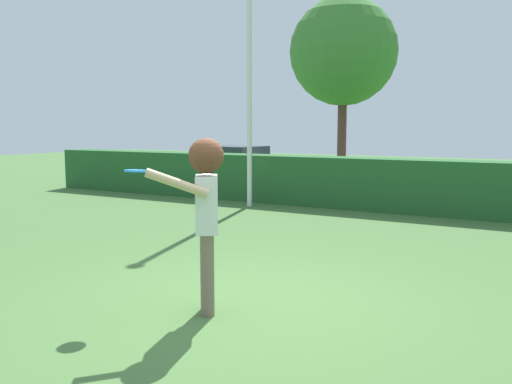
{
  "coord_description": "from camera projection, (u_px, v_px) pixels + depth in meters",
  "views": [
    {
      "loc": [
        3.01,
        -4.85,
        1.91
      ],
      "look_at": [
        -0.15,
        0.63,
        1.15
      ],
      "focal_mm": 38.37,
      "sensor_mm": 36.0,
      "label": 1
    }
  ],
  "objects": [
    {
      "name": "willow_tree",
      "position": [
        343.0,
        52.0,
        21.94
      ],
      "size": [
        4.32,
        4.32,
        7.06
      ],
      "color": "brown",
      "rests_on": "ground"
    },
    {
      "name": "ground_plane",
      "position": [
        239.0,
        305.0,
        5.89
      ],
      "size": [
        60.0,
        60.0,
        0.0
      ],
      "primitive_type": "plane",
      "color": "#446B35"
    },
    {
      "name": "frisbee",
      "position": [
        135.0,
        171.0,
        5.81
      ],
      "size": [
        0.24,
        0.24,
        0.03
      ],
      "color": "#268CE5"
    },
    {
      "name": "person",
      "position": [
        206.0,
        201.0,
        5.51
      ],
      "size": [
        0.57,
        0.8,
        1.8
      ],
      "color": "#736151",
      "rests_on": "ground"
    },
    {
      "name": "lamppost",
      "position": [
        249.0,
        49.0,
        12.75
      ],
      "size": [
        0.24,
        0.24,
        6.77
      ],
      "color": "silver",
      "rests_on": "ground"
    },
    {
      "name": "parked_car_silver",
      "position": [
        231.0,
        162.0,
        18.75
      ],
      "size": [
        4.37,
        2.19,
        1.25
      ],
      "color": "#B7B7BC",
      "rests_on": "ground"
    },
    {
      "name": "hedge_row",
      "position": [
        413.0,
        186.0,
        12.18
      ],
      "size": [
        21.36,
        0.9,
        1.19
      ],
      "primitive_type": "cube",
      "color": "#245929",
      "rests_on": "ground"
    }
  ]
}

